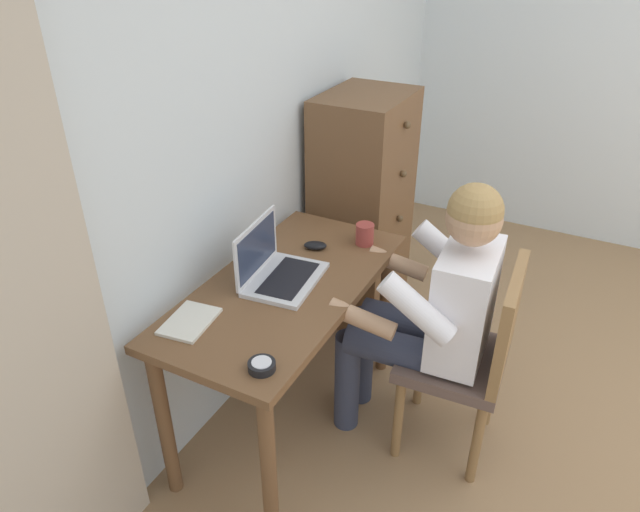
# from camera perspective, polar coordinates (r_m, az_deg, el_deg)

# --- Properties ---
(wall_back) EXTENTS (4.80, 0.05, 2.50)m
(wall_back) POSITION_cam_1_polar(r_m,az_deg,el_deg) (2.49, -7.13, 12.94)
(wall_back) COLOR silver
(wall_back) RESTS_ON ground_plane
(curtain_panel) EXTENTS (0.57, 0.03, 2.26)m
(curtain_panel) POSITION_cam_1_polar(r_m,az_deg,el_deg) (1.70, -28.72, -4.14)
(curtain_panel) COLOR #BCAD99
(curtain_panel) RESTS_ON ground_plane
(desk) EXTENTS (1.17, 0.57, 0.75)m
(desk) POSITION_cam_1_polar(r_m,az_deg,el_deg) (2.34, -3.31, -5.17)
(desk) COLOR brown
(desk) RESTS_ON ground_plane
(dresser) EXTENTS (0.54, 0.44, 1.26)m
(dresser) POSITION_cam_1_polar(r_m,az_deg,el_deg) (3.13, 4.20, 4.53)
(dresser) COLOR brown
(dresser) RESTS_ON ground_plane
(chair) EXTENTS (0.44, 0.42, 0.89)m
(chair) POSITION_cam_1_polar(r_m,az_deg,el_deg) (2.38, 14.81, -9.26)
(chair) COLOR brown
(chair) RESTS_ON ground_plane
(person_seated) EXTENTS (0.55, 0.60, 1.21)m
(person_seated) POSITION_cam_1_polar(r_m,az_deg,el_deg) (2.30, 10.93, -4.70)
(person_seated) COLOR #33384C
(person_seated) RESTS_ON ground_plane
(laptop) EXTENTS (0.36, 0.28, 0.24)m
(laptop) POSITION_cam_1_polar(r_m,az_deg,el_deg) (2.28, -4.39, -1.22)
(laptop) COLOR silver
(laptop) RESTS_ON desk
(computer_mouse) EXTENTS (0.09, 0.12, 0.03)m
(computer_mouse) POSITION_cam_1_polar(r_m,az_deg,el_deg) (2.50, -0.46, 1.05)
(computer_mouse) COLOR black
(computer_mouse) RESTS_ON desk
(desk_clock) EXTENTS (0.09, 0.09, 0.03)m
(desk_clock) POSITION_cam_1_polar(r_m,az_deg,el_deg) (1.87, -5.78, -10.75)
(desk_clock) COLOR black
(desk_clock) RESTS_ON desk
(notebook_pad) EXTENTS (0.23, 0.18, 0.01)m
(notebook_pad) POSITION_cam_1_polar(r_m,az_deg,el_deg) (2.11, -12.78, -6.32)
(notebook_pad) COLOR silver
(notebook_pad) RESTS_ON desk
(coffee_mug) EXTENTS (0.12, 0.08, 0.09)m
(coffee_mug) POSITION_cam_1_polar(r_m,az_deg,el_deg) (2.54, 4.48, 2.20)
(coffee_mug) COLOR #9E3D38
(coffee_mug) RESTS_ON desk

